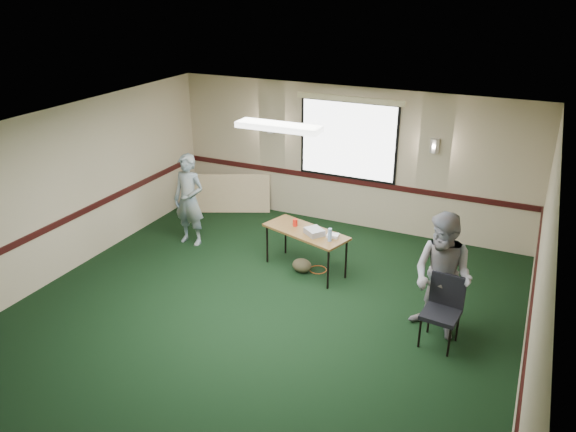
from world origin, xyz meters
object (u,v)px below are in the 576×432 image
at_px(conference_chair, 444,305).
at_px(person_right, 443,276).
at_px(projector, 314,232).
at_px(folding_table, 306,234).
at_px(person_left, 189,200).

distance_m(conference_chair, person_right, 0.37).
bearing_deg(projector, conference_chair, 13.64).
relative_size(projector, person_right, 0.16).
xyz_separation_m(projector, person_right, (2.16, -0.82, 0.11)).
distance_m(projector, person_right, 2.31).
bearing_deg(projector, person_right, 16.57).
relative_size(folding_table, person_right, 0.88).
bearing_deg(projector, person_left, -146.60).
relative_size(projector, person_left, 0.17).
height_order(folding_table, conference_chair, conference_chair).
bearing_deg(conference_chair, person_right, 121.42).
xyz_separation_m(folding_table, person_right, (2.34, -0.89, 0.21)).
xyz_separation_m(folding_table, person_left, (-2.31, 0.09, 0.17)).
bearing_deg(conference_chair, folding_table, 162.39).
height_order(conference_chair, person_left, person_left).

